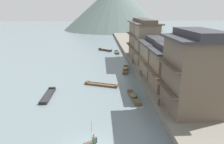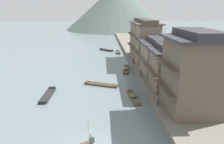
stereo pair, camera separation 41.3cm
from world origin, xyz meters
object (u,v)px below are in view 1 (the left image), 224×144
mooring_post_dock_far (133,61)px  boat_moored_far (126,69)px  boat_moored_second (134,97)px  house_waterfront_nearest (195,72)px  mooring_post_dock_mid (141,73)px  boat_midriver_drifting (117,52)px  boat_moored_nearest (48,96)px  house_waterfront_tall (159,56)px  boatman_person (94,141)px  boat_midriver_upstream (101,85)px  boat_moored_third (105,50)px  mooring_post_dock_near (159,102)px  house_waterfront_second (168,67)px  house_waterfront_far (141,38)px  house_waterfront_narrow (147,42)px

mooring_post_dock_far → boat_moored_far: bearing=-129.5°
boat_moored_second → house_waterfront_nearest: size_ratio=0.52×
mooring_post_dock_mid → boat_midriver_drifting: bearing=95.4°
boat_moored_nearest → mooring_post_dock_mid: (14.04, 5.42, 1.21)m
house_waterfront_tall → boat_moored_second: bearing=-123.7°
boatman_person → mooring_post_dock_mid: boatman_person is taller
mooring_post_dock_far → boat_midriver_upstream: bearing=-123.6°
boat_moored_third → mooring_post_dock_near: mooring_post_dock_near is taller
boatman_person → boat_midriver_drifting: bearing=82.6°
house_waterfront_second → house_waterfront_nearest: bearing=-85.2°
boat_moored_nearest → boat_midriver_upstream: (7.40, 3.72, -0.00)m
boat_midriver_drifting → house_waterfront_nearest: size_ratio=0.40×
boat_moored_nearest → house_waterfront_second: house_waterfront_second is taller
house_waterfront_nearest → house_waterfront_far: (-0.44, 26.95, -0.01)m
house_waterfront_tall → house_waterfront_narrow: size_ratio=0.86×
house_waterfront_tall → boat_midriver_drifting: bearing=104.5°
mooring_post_dock_far → mooring_post_dock_mid: bearing=-90.0°
house_waterfront_narrow → boatman_person: bearing=-110.8°
house_waterfront_narrow → house_waterfront_second: bearing=-90.2°
boat_moored_nearest → mooring_post_dock_far: bearing=44.3°
boat_moored_nearest → boat_moored_third: boat_moored_third is taller
mooring_post_dock_near → house_waterfront_narrow: bearing=81.9°
boat_moored_far → house_waterfront_narrow: house_waterfront_narrow is taller
boat_moored_third → boat_midriver_upstream: (-1.36, -27.76, -0.13)m
boat_moored_second → mooring_post_dock_far: 15.32m
boat_moored_far → boat_midriver_drifting: boat_moored_far is taller
boat_moored_far → house_waterfront_second: (4.44, -11.09, 3.62)m
boat_moored_second → house_waterfront_nearest: house_waterfront_nearest is taller
mooring_post_dock_far → boatman_person: bearing=-105.8°
boat_moored_far → mooring_post_dock_mid: 6.50m
boatman_person → house_waterfront_nearest: house_waterfront_nearest is taller
house_waterfront_nearest → mooring_post_dock_far: house_waterfront_nearest is taller
boatman_person → boat_moored_far: (5.57, 23.76, -1.25)m
boat_moored_third → mooring_post_dock_near: (5.28, -36.57, 0.95)m
boat_moored_third → boat_moored_far: boat_moored_third is taller
boat_moored_far → house_waterfront_tall: size_ratio=0.71×
boat_midriver_drifting → mooring_post_dock_far: 14.49m
boat_moored_third → boat_moored_far: size_ratio=0.75×
boat_midriver_drifting → house_waterfront_narrow: size_ratio=0.40×
boat_moored_second → boatman_person: bearing=-115.0°
boat_midriver_drifting → house_waterfront_narrow: (4.86, -13.77, 4.99)m
boat_moored_second → house_waterfront_second: 6.44m
house_waterfront_tall → mooring_post_dock_near: house_waterfront_tall is taller
boatman_person → boat_moored_third: size_ratio=0.77×
boat_midriver_upstream → mooring_post_dock_far: size_ratio=5.36×
house_waterfront_tall → house_waterfront_narrow: 7.38m
boat_moored_far → mooring_post_dock_near: 16.79m
boat_moored_far → house_waterfront_nearest: house_waterfront_nearest is taller
boat_moored_far → mooring_post_dock_near: bearing=-84.0°
boat_moored_far → house_waterfront_nearest: 19.08m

